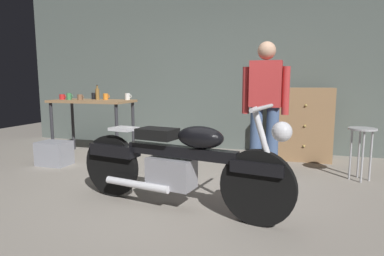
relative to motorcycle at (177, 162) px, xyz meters
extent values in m
plane|color=gray|center=(-0.16, 0.14, -0.45)|extent=(12.00, 12.00, 0.00)
cube|color=#56605B|center=(-0.16, 2.94, 1.10)|extent=(8.00, 0.12, 3.10)
cube|color=#99724C|center=(-2.10, 1.76, 0.43)|extent=(1.30, 0.64, 0.04)
cylinder|color=#2D2D33|center=(-2.69, 1.50, -0.02)|extent=(0.05, 0.05, 0.86)
cylinder|color=#2D2D33|center=(-1.51, 1.50, -0.02)|extent=(0.05, 0.05, 0.86)
cylinder|color=#2D2D33|center=(-2.69, 2.02, -0.02)|extent=(0.05, 0.05, 0.86)
cylinder|color=#2D2D33|center=(-1.51, 2.02, -0.02)|extent=(0.05, 0.05, 0.86)
cylinder|color=black|center=(0.75, -0.13, -0.13)|extent=(0.64, 0.18, 0.64)
cylinder|color=black|center=(-0.78, 0.14, -0.13)|extent=(0.64, 0.18, 0.64)
cube|color=black|center=(0.75, -0.13, 0.05)|extent=(0.46, 0.21, 0.10)
cube|color=black|center=(-0.73, 0.13, 0.05)|extent=(0.54, 0.27, 0.12)
cube|color=gray|center=(-0.07, 0.01, -0.11)|extent=(0.47, 0.31, 0.28)
cube|color=black|center=(0.03, 0.00, 0.10)|extent=(1.10, 0.29, 0.10)
ellipsoid|color=black|center=(0.23, -0.04, 0.25)|extent=(0.47, 0.29, 0.20)
cube|color=black|center=(-0.21, 0.04, 0.25)|extent=(0.40, 0.30, 0.10)
cube|color=silver|center=(-0.61, 0.11, 0.27)|extent=(0.27, 0.24, 0.03)
cylinder|color=silver|center=(0.81, -0.14, 0.20)|extent=(0.27, 0.09, 0.68)
cylinder|color=silver|center=(0.77, -0.13, 0.53)|extent=(0.14, 0.60, 0.03)
sphere|color=silver|center=(0.92, -0.16, 0.35)|extent=(0.16, 0.16, 0.16)
cylinder|color=silver|center=(-0.39, -0.07, -0.23)|extent=(0.70, 0.19, 0.07)
cylinder|color=#455C86|center=(0.77, 1.34, -0.01)|extent=(0.15, 0.15, 0.88)
cylinder|color=#455C86|center=(0.57, 1.35, -0.01)|extent=(0.15, 0.15, 0.88)
cube|color=#BF3333|center=(0.67, 1.34, 0.71)|extent=(0.38, 0.23, 0.56)
cylinder|color=#BF3333|center=(0.91, 1.34, 0.63)|extent=(0.09, 0.09, 0.58)
cylinder|color=#BF3333|center=(0.43, 1.35, 0.63)|extent=(0.09, 0.09, 0.58)
sphere|color=tan|center=(0.67, 1.34, 1.11)|extent=(0.22, 0.22, 0.22)
cylinder|color=#B2B2B7|center=(1.80, 1.51, 0.18)|extent=(0.32, 0.32, 0.02)
cylinder|color=#B2B2B7|center=(1.91, 1.51, -0.14)|extent=(0.02, 0.02, 0.62)
cylinder|color=#B2B2B7|center=(1.80, 1.62, -0.14)|extent=(0.02, 0.02, 0.62)
cylinder|color=#B2B2B7|center=(1.69, 1.51, -0.14)|extent=(0.02, 0.02, 0.62)
cylinder|color=#B2B2B7|center=(1.80, 1.40, -0.14)|extent=(0.02, 0.02, 0.62)
cube|color=#99724C|center=(1.18, 2.44, 0.10)|extent=(0.80, 0.44, 1.10)
sphere|color=tan|center=(1.18, 2.21, 0.40)|extent=(0.04, 0.04, 0.04)
sphere|color=tan|center=(1.18, 2.21, 0.10)|extent=(0.04, 0.04, 0.04)
sphere|color=tan|center=(1.18, 2.21, -0.20)|extent=(0.04, 0.04, 0.04)
cube|color=gray|center=(-2.25, 1.01, -0.28)|extent=(0.44, 0.32, 0.34)
cylinder|color=orange|center=(-1.92, 1.87, 0.50)|extent=(0.08, 0.08, 0.10)
torus|color=orange|center=(-1.87, 1.87, 0.51)|extent=(0.06, 0.01, 0.06)
cylinder|color=red|center=(-2.63, 1.71, 0.49)|extent=(0.09, 0.09, 0.09)
torus|color=red|center=(-2.58, 1.71, 0.50)|extent=(0.05, 0.01, 0.05)
cylinder|color=black|center=(-2.19, 1.95, 0.50)|extent=(0.08, 0.08, 0.11)
torus|color=black|center=(-2.14, 1.95, 0.51)|extent=(0.06, 0.01, 0.06)
cylinder|color=brown|center=(-2.29, 1.71, 0.49)|extent=(0.08, 0.08, 0.09)
torus|color=brown|center=(-2.24, 1.71, 0.50)|extent=(0.05, 0.01, 0.05)
cylinder|color=#3D7F4C|center=(-2.50, 1.71, 0.50)|extent=(0.08, 0.08, 0.11)
torus|color=#3D7F4C|center=(-2.45, 1.71, 0.51)|extent=(0.06, 0.01, 0.06)
cylinder|color=white|center=(-1.56, 1.95, 0.50)|extent=(0.08, 0.08, 0.11)
torus|color=white|center=(-1.52, 1.95, 0.51)|extent=(0.06, 0.01, 0.06)
cylinder|color=olive|center=(-2.05, 1.85, 0.54)|extent=(0.06, 0.06, 0.18)
cylinder|color=olive|center=(-2.05, 1.85, 0.66)|extent=(0.03, 0.03, 0.05)
cylinder|color=black|center=(-2.05, 1.85, 0.69)|extent=(0.03, 0.03, 0.01)
camera|label=1|loc=(1.00, -2.73, 0.73)|focal=30.19mm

